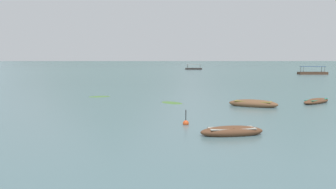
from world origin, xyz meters
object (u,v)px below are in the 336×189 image
Objects in this scene: rowboat_1 at (232,132)px; ferry_1 at (312,73)px; rowboat_2 at (316,101)px; rowboat_3 at (253,104)px; ferry_0 at (194,69)px; mooring_buoy at (186,123)px.

ferry_1 is at bearing 69.90° from rowboat_1.
rowboat_2 is 0.88× the size of rowboat_3.
rowboat_3 is (-6.71, -3.18, 0.07)m from rowboat_2.
ferry_0 is (-2.55, 134.75, 0.24)m from rowboat_1.
ferry_1 is (28.94, 75.01, 0.19)m from rowboat_3.
mooring_buoy is (-34.92, -84.78, -0.34)m from ferry_1.
rowboat_1 is at bearing -110.10° from ferry_1.
rowboat_3 is 121.91m from ferry_0.
rowboat_1 is 18.99m from rowboat_2.
mooring_buoy is at bearing -90.07° from ferry_0.
rowboat_1 is 13.38m from rowboat_3.
rowboat_2 is 7.43m from rowboat_3.
rowboat_3 is at bearing 58.54° from mooring_buoy.
rowboat_1 is at bearing -49.73° from mooring_buoy.
ferry_1 reaches higher than mooring_buoy.
rowboat_3 is at bearing -154.63° from rowboat_2.
rowboat_2 is at bearing -107.20° from ferry_1.
rowboat_1 is 3.45× the size of mooring_buoy.
rowboat_3 reaches higher than rowboat_2.
ferry_1 reaches higher than rowboat_3.
mooring_buoy is at bearing -112.39° from ferry_1.
ferry_0 is 131.54m from mooring_buoy.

